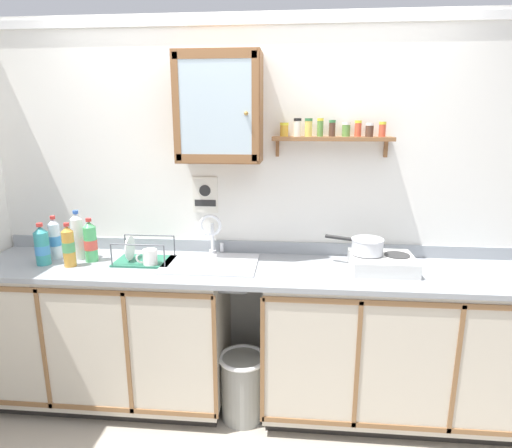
# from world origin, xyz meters

# --- Properties ---
(back_wall) EXTENTS (3.98, 0.07, 2.42)m
(back_wall) POSITION_xyz_m (0.00, 0.77, 1.22)
(back_wall) COLOR silver
(back_wall) RESTS_ON ground
(lower_cabinet_run) EXTENTS (1.54, 0.60, 0.91)m
(lower_cabinet_run) POSITION_xyz_m (-0.91, 0.46, 0.46)
(lower_cabinet_run) COLOR black
(lower_cabinet_run) RESTS_ON ground
(lower_cabinet_run_right) EXTENTS (1.58, 0.60, 0.91)m
(lower_cabinet_run_right) POSITION_xyz_m (0.89, 0.46, 0.46)
(lower_cabinet_run_right) COLOR black
(lower_cabinet_run_right) RESTS_ON ground
(countertop) EXTENTS (3.34, 0.62, 0.03)m
(countertop) POSITION_xyz_m (0.00, 0.45, 0.93)
(countertop) COLOR gray
(countertop) RESTS_ON lower_cabinet_run
(backsplash) EXTENTS (3.34, 0.02, 0.08)m
(backsplash) POSITION_xyz_m (0.00, 0.74, 0.98)
(backsplash) COLOR gray
(backsplash) RESTS_ON countertop
(sink) EXTENTS (0.57, 0.45, 0.39)m
(sink) POSITION_xyz_m (-0.23, 0.49, 0.92)
(sink) COLOR silver
(sink) RESTS_ON countertop
(hot_plate_stove) EXTENTS (0.36, 0.31, 0.09)m
(hot_plate_stove) POSITION_xyz_m (0.79, 0.48, 0.99)
(hot_plate_stove) COLOR silver
(hot_plate_stove) RESTS_ON countertop
(saucepan) EXTENTS (0.34, 0.21, 0.09)m
(saucepan) POSITION_xyz_m (0.70, 0.50, 1.08)
(saucepan) COLOR silver
(saucepan) RESTS_ON hot_plate_stove
(bottle_juice_amber_0) EXTENTS (0.07, 0.07, 0.27)m
(bottle_juice_amber_0) POSITION_xyz_m (-1.06, 0.37, 1.07)
(bottle_juice_amber_0) COLOR gold
(bottle_juice_amber_0) RESTS_ON countertop
(bottle_soda_green_1) EXTENTS (0.08, 0.08, 0.27)m
(bottle_soda_green_1) POSITION_xyz_m (-0.98, 0.48, 1.07)
(bottle_soda_green_1) COLOR #4CB266
(bottle_soda_green_1) RESTS_ON countertop
(bottle_opaque_white_2) EXTENTS (0.08, 0.08, 0.31)m
(bottle_opaque_white_2) POSITION_xyz_m (-1.08, 0.51, 1.09)
(bottle_opaque_white_2) COLOR white
(bottle_opaque_white_2) RESTS_ON countertop
(bottle_water_clear_3) EXTENTS (0.07, 0.07, 0.28)m
(bottle_water_clear_3) POSITION_xyz_m (-1.23, 0.51, 1.07)
(bottle_water_clear_3) COLOR silver
(bottle_water_clear_3) RESTS_ON countertop
(bottle_detergent_teal_4) EXTENTS (0.09, 0.09, 0.26)m
(bottle_detergent_teal_4) POSITION_xyz_m (-1.24, 0.39, 1.06)
(bottle_detergent_teal_4) COLOR teal
(bottle_detergent_teal_4) RESTS_ON countertop
(dish_rack) EXTENTS (0.35, 0.23, 0.16)m
(dish_rack) POSITION_xyz_m (-0.66, 0.49, 0.97)
(dish_rack) COLOR #26664C
(dish_rack) RESTS_ON countertop
(mug) EXTENTS (0.12, 0.09, 0.10)m
(mug) POSITION_xyz_m (-0.59, 0.42, 1.00)
(mug) COLOR white
(mug) RESTS_ON countertop
(wall_cabinet) EXTENTS (0.50, 0.28, 0.63)m
(wall_cabinet) POSITION_xyz_m (-0.18, 0.62, 1.87)
(wall_cabinet) COLOR brown
(spice_shelf) EXTENTS (0.72, 0.14, 0.23)m
(spice_shelf) POSITION_xyz_m (0.48, 0.68, 1.71)
(spice_shelf) COLOR brown
(warning_sign) EXTENTS (0.16, 0.01, 0.23)m
(warning_sign) POSITION_xyz_m (-0.31, 0.74, 1.32)
(warning_sign) COLOR silver
(trash_bin) EXTENTS (0.30, 0.30, 0.42)m
(trash_bin) POSITION_xyz_m (-0.02, 0.33, 0.22)
(trash_bin) COLOR gray
(trash_bin) RESTS_ON ground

